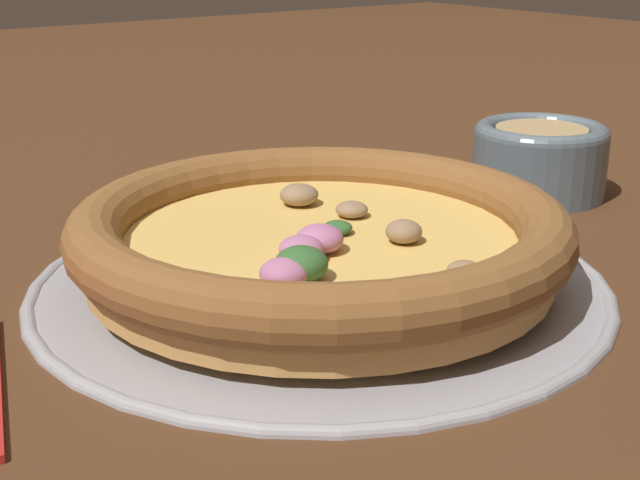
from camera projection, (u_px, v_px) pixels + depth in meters
ground_plane at (320, 285)px, 0.52m from camera, size 3.00×3.00×0.00m
pizza_tray at (320, 278)px, 0.52m from camera, size 0.34×0.34×0.01m
pizza at (320, 236)px, 0.51m from camera, size 0.29×0.29×0.04m
bowl_near at (539, 156)px, 0.69m from camera, size 0.10×0.10×0.06m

